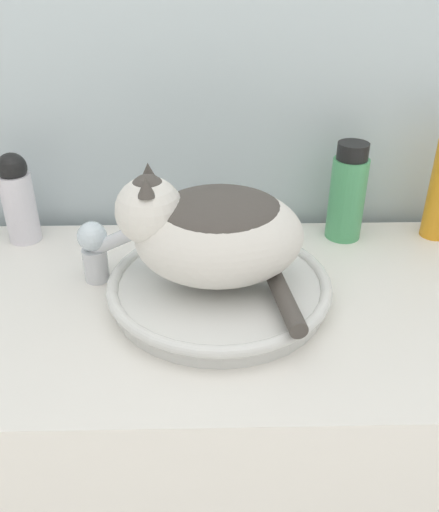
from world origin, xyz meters
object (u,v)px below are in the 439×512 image
object	(u,v)px
cat	(212,229)
lotion_bottle_white	(18,198)
faucet	(99,247)
mouthwash_bottle	(347,193)

from	to	relation	value
cat	lotion_bottle_white	xyz separation A→B (m)	(-0.38, 0.22, -0.04)
cat	lotion_bottle_white	size ratio (longest dim) A/B	1.64
faucet	lotion_bottle_white	xyz separation A→B (m)	(-0.18, 0.16, 0.02)
lotion_bottle_white	mouthwash_bottle	world-z (taller)	mouthwash_bottle
mouthwash_bottle	lotion_bottle_white	bearing A→B (deg)	-180.00
cat	lotion_bottle_white	distance (m)	0.44
faucet	mouthwash_bottle	distance (m)	0.49
cat	faucet	xyz separation A→B (m)	(-0.20, 0.06, -0.07)
cat	faucet	distance (m)	0.22
faucet	mouthwash_bottle	world-z (taller)	mouthwash_bottle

